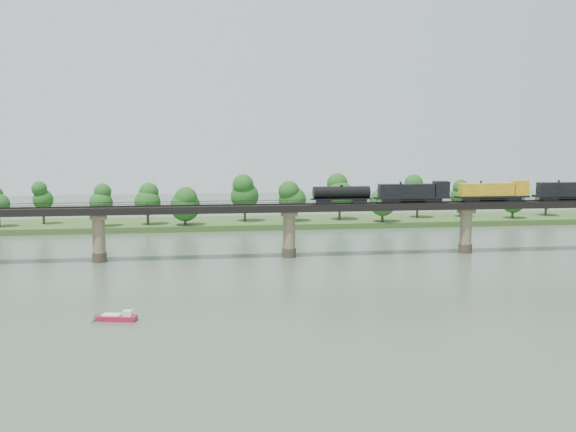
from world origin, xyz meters
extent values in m
plane|color=#3C4B3B|center=(0.00, 0.00, 0.00)|extent=(400.00, 400.00, 0.00)
cube|color=#2F4F1F|center=(0.00, 85.00, 0.80)|extent=(300.00, 24.00, 1.60)
cylinder|color=#473A2D|center=(-40.00, 30.00, 1.00)|extent=(3.00, 3.00, 2.00)
cylinder|color=#8F7C5E|center=(-40.00, 30.00, 5.50)|extent=(2.60, 2.60, 9.00)
cube|color=#8F7C5E|center=(-40.00, 30.00, 9.50)|extent=(3.20, 3.20, 1.00)
cylinder|color=#473A2D|center=(0.00, 30.00, 1.00)|extent=(3.00, 3.00, 2.00)
cylinder|color=#8F7C5E|center=(0.00, 30.00, 5.50)|extent=(2.60, 2.60, 9.00)
cube|color=#8F7C5E|center=(0.00, 30.00, 9.50)|extent=(3.20, 3.20, 1.00)
cylinder|color=#473A2D|center=(40.00, 30.00, 1.00)|extent=(3.00, 3.00, 2.00)
cylinder|color=#8F7C5E|center=(40.00, 30.00, 5.50)|extent=(2.60, 2.60, 9.00)
cube|color=#8F7C5E|center=(40.00, 30.00, 9.50)|extent=(3.20, 3.20, 1.00)
cube|color=black|center=(0.00, 30.00, 10.75)|extent=(220.00, 5.00, 1.50)
cube|color=black|center=(0.00, 29.25, 11.58)|extent=(220.00, 0.12, 0.16)
cube|color=black|center=(0.00, 30.75, 11.58)|extent=(220.00, 0.12, 0.16)
cube|color=black|center=(0.00, 27.60, 12.20)|extent=(220.00, 0.10, 0.10)
cube|color=black|center=(0.00, 32.40, 12.20)|extent=(220.00, 0.10, 0.10)
cube|color=black|center=(0.00, 27.60, 11.85)|extent=(0.08, 0.08, 0.70)
cube|color=black|center=(0.00, 32.40, 11.85)|extent=(0.08, 0.08, 0.70)
cylinder|color=#382619|center=(-60.94, 84.18, 3.46)|extent=(0.70, 0.70, 3.71)
sphere|color=#154814|center=(-60.94, 84.18, 8.41)|extent=(5.67, 5.67, 5.67)
sphere|color=#154814|center=(-60.94, 84.18, 11.50)|extent=(4.25, 4.25, 4.25)
cylinder|color=#382619|center=(-44.43, 76.31, 3.35)|extent=(0.70, 0.70, 3.51)
sphere|color=#154814|center=(-44.43, 76.31, 8.03)|extent=(6.31, 6.31, 6.31)
sphere|color=#154814|center=(-44.43, 76.31, 10.96)|extent=(4.73, 4.73, 4.73)
cylinder|color=#382619|center=(-32.24, 78.84, 3.27)|extent=(0.70, 0.70, 3.34)
sphere|color=#154814|center=(-32.24, 78.84, 7.73)|extent=(7.18, 7.18, 7.18)
sphere|color=#154814|center=(-32.24, 78.84, 10.52)|extent=(5.39, 5.39, 5.39)
cylinder|color=#382619|center=(-22.01, 76.15, 3.01)|extent=(0.70, 0.70, 2.83)
sphere|color=#154814|center=(-22.01, 76.15, 6.78)|extent=(8.26, 8.26, 8.26)
sphere|color=#154814|center=(-22.01, 76.15, 9.14)|extent=(6.19, 6.19, 6.19)
cylinder|color=#382619|center=(-5.04, 82.68, 3.58)|extent=(0.70, 0.70, 3.96)
sphere|color=#154814|center=(-5.04, 82.68, 8.87)|extent=(8.07, 8.07, 8.07)
sphere|color=#154814|center=(-5.04, 82.68, 12.17)|extent=(6.05, 6.05, 6.05)
cylinder|color=#382619|center=(8.52, 81.14, 3.23)|extent=(0.70, 0.70, 3.27)
sphere|color=#154814|center=(8.52, 81.14, 7.59)|extent=(8.03, 8.03, 8.03)
sphere|color=#154814|center=(8.52, 81.14, 10.31)|extent=(6.02, 6.02, 6.02)
cylinder|color=#382619|center=(22.65, 82.31, 3.56)|extent=(0.70, 0.70, 3.92)
sphere|color=#154814|center=(22.65, 82.31, 8.79)|extent=(8.29, 8.29, 8.29)
sphere|color=#154814|center=(22.65, 82.31, 12.05)|extent=(6.21, 6.21, 6.21)
cylinder|color=#382619|center=(33.59, 75.35, 3.11)|extent=(0.70, 0.70, 3.02)
sphere|color=#154814|center=(33.59, 75.35, 7.15)|extent=(7.74, 7.74, 7.74)
sphere|color=#154814|center=(33.59, 75.35, 9.67)|extent=(5.80, 5.80, 5.80)
cylinder|color=#382619|center=(46.81, 84.03, 3.50)|extent=(0.70, 0.70, 3.80)
sphere|color=#154814|center=(46.81, 84.03, 8.56)|extent=(7.47, 7.47, 7.47)
sphere|color=#154814|center=(46.81, 84.03, 11.73)|extent=(5.60, 5.60, 5.60)
cylinder|color=#382619|center=(60.48, 84.26, 3.29)|extent=(0.70, 0.70, 3.38)
sphere|color=#154814|center=(60.48, 84.26, 7.80)|extent=(6.23, 6.23, 6.23)
sphere|color=#154814|center=(60.48, 84.26, 10.62)|extent=(4.67, 4.67, 4.67)
cylinder|color=#382619|center=(74.35, 78.39, 2.99)|extent=(0.70, 0.70, 2.77)
sphere|color=#154814|center=(74.35, 78.39, 6.68)|extent=(7.04, 7.04, 7.04)
sphere|color=#154814|center=(74.35, 78.39, 8.99)|extent=(5.28, 5.28, 5.28)
cylinder|color=#382619|center=(87.62, 83.57, 3.07)|extent=(0.70, 0.70, 2.94)
sphere|color=#154814|center=(87.62, 83.57, 7.00)|extent=(6.73, 6.73, 6.73)
sphere|color=#154814|center=(87.62, 83.57, 9.45)|extent=(5.05, 5.05, 5.05)
cube|color=black|center=(59.61, 30.00, 11.99)|extent=(3.53, 2.12, 0.97)
cube|color=black|center=(64.47, 30.00, 12.60)|extent=(16.79, 2.65, 0.44)
cube|color=black|center=(63.14, 30.00, 14.24)|extent=(12.37, 2.39, 2.83)
cylinder|color=black|center=(64.47, 30.00, 12.12)|extent=(5.30, 1.24, 1.24)
cube|color=black|center=(50.77, 30.00, 11.99)|extent=(3.53, 2.12, 0.97)
cube|color=black|center=(41.05, 30.00, 11.99)|extent=(3.53, 2.12, 0.97)
cube|color=black|center=(45.91, 30.00, 12.60)|extent=(16.79, 2.65, 0.44)
cube|color=yellow|center=(44.59, 30.00, 14.24)|extent=(12.37, 2.39, 2.83)
cube|color=yellow|center=(52.54, 30.00, 14.50)|extent=(3.18, 2.65, 3.36)
cylinder|color=black|center=(45.91, 30.00, 12.12)|extent=(5.30, 1.24, 1.24)
cube|color=black|center=(32.22, 30.00, 11.99)|extent=(3.53, 2.12, 0.97)
cube|color=black|center=(22.50, 30.00, 11.99)|extent=(3.53, 2.12, 0.97)
cube|color=black|center=(27.36, 30.00, 12.60)|extent=(16.79, 2.65, 0.44)
cube|color=black|center=(26.03, 30.00, 14.24)|extent=(12.37, 2.39, 2.83)
cube|color=black|center=(33.99, 30.00, 14.50)|extent=(3.18, 2.65, 3.36)
cylinder|color=black|center=(27.36, 30.00, 12.12)|extent=(5.30, 1.24, 1.24)
cube|color=black|center=(15.43, 30.00, 11.99)|extent=(3.09, 1.94, 0.97)
cube|color=black|center=(7.48, 30.00, 11.99)|extent=(3.09, 1.94, 0.97)
cube|color=black|center=(11.46, 30.00, 12.56)|extent=(13.25, 2.12, 0.27)
cylinder|color=black|center=(11.46, 30.00, 13.97)|extent=(12.37, 2.65, 2.65)
cylinder|color=black|center=(11.46, 30.00, 15.39)|extent=(0.62, 0.62, 0.44)
cube|color=#B01434|center=(-32.15, -19.01, 0.37)|extent=(5.64, 3.09, 0.75)
cube|color=white|center=(-32.98, -18.82, 0.80)|extent=(2.86, 2.15, 0.27)
cube|color=white|center=(-30.69, -19.35, 1.12)|extent=(1.54, 1.54, 0.75)
camera|label=1|loc=(-22.66, -122.42, 26.68)|focal=45.00mm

